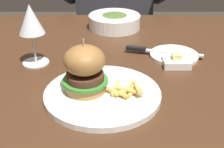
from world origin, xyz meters
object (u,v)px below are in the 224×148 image
Objects in this scene: butter_dish at (177,62)px; diner_person at (115,32)px; table_knife at (158,51)px; main_plate at (103,94)px; bread_plate at (175,55)px; burger_sandwich at (86,69)px; soup_bowl at (115,21)px; wine_glass at (32,22)px.

diner_person is at bearing 102.61° from butter_dish.
table_knife is at bearing -79.83° from diner_person.
main_plate is 0.30m from bread_plate.
burger_sandwich is at bearing -138.77° from bread_plate.
butter_dish reaches higher than table_knife.
burger_sandwich is at bearing -98.56° from soup_bowl.
diner_person reaches higher than wine_glass.
soup_bowl is at bearing 118.66° from butter_dish.
wine_glass is at bearing -170.89° from table_knife.
butter_dish is 0.78m from diner_person.
table_knife is at bearing 49.36° from burger_sandwich.
bread_plate is at bearing 85.84° from butter_dish.
table_knife is 0.08m from butter_dish.
wine_glass is at bearing 132.01° from burger_sandwich.
burger_sandwich is 0.23m from wine_glass.
wine_glass is 0.37m from table_knife.
burger_sandwich is 0.90× the size of bread_plate.
soup_bowl is at bearing 52.89° from wine_glass.
bread_plate is 0.31m from soup_bowl.
table_knife is at bearing 9.11° from wine_glass.
bread_plate is 0.76× the size of soup_bowl.
bread_plate is at bearing -14.05° from table_knife.
diner_person reaches higher than table_knife.
wine_glass reaches higher than butter_dish.
table_knife is 3.05× the size of butter_dish.
table_knife is (0.19, 0.23, -0.06)m from burger_sandwich.
wine_glass is at bearing -127.11° from soup_bowl.
wine_glass reaches higher than burger_sandwich.
bread_plate is at bearing -55.47° from soup_bowl.
wine_glass is 0.75× the size of table_knife.
main_plate is 1.59× the size of wine_glass.
burger_sandwich is at bearing -146.95° from butter_dish.
butter_dish is at bearing 39.14° from main_plate.
soup_bowl is (-0.17, 0.25, 0.02)m from bread_plate.
bread_plate is (0.20, 0.22, -0.00)m from main_plate.
soup_bowl is (0.07, 0.46, -0.04)m from burger_sandwich.
table_knife is 0.71m from diner_person.
diner_person is (0.00, 0.43, -0.20)m from soup_bowl.
diner_person is at bearing 72.71° from wine_glass.
main_plate is at bearing -42.65° from wine_glass.
burger_sandwich reaches higher than soup_bowl.
wine_glass is 0.14× the size of diner_person.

